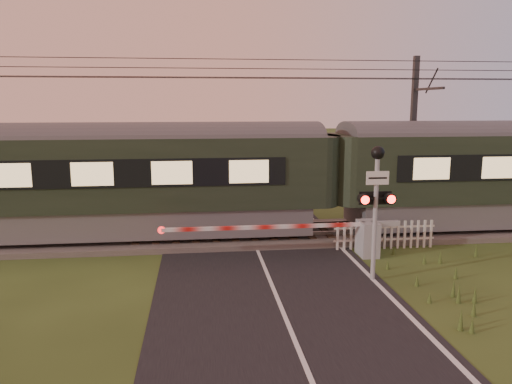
{
  "coord_description": "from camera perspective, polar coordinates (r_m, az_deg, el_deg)",
  "views": [
    {
      "loc": [
        -1.85,
        -10.43,
        4.68
      ],
      "look_at": [
        -0.24,
        3.2,
        2.22
      ],
      "focal_mm": 35.0,
      "sensor_mm": 36.0,
      "label": 1
    }
  ],
  "objects": [
    {
      "name": "picket_fence",
      "position": [
        16.72,
        14.5,
        -4.77
      ],
      "size": [
        3.37,
        0.08,
        0.92
      ],
      "color": "silver",
      "rests_on": "ground"
    },
    {
      "name": "track_bed",
      "position": [
        17.65,
        -0.48,
        -4.99
      ],
      "size": [
        140.0,
        3.4,
        0.39
      ],
      "color": "#47423D",
      "rests_on": "ground"
    },
    {
      "name": "train",
      "position": [
        17.74,
        8.53,
        1.84
      ],
      "size": [
        40.02,
        2.76,
        3.72
      ],
      "color": "slate",
      "rests_on": "ground"
    },
    {
      "name": "catenary_mast",
      "position": [
        21.03,
        17.53,
        6.16
      ],
      "size": [
        0.2,
        2.45,
        6.49
      ],
      "color": "#2D2D30",
      "rests_on": "ground"
    },
    {
      "name": "overhead_wires",
      "position": [
        17.06,
        -0.51,
        13.68
      ],
      "size": [
        120.0,
        0.62,
        0.62
      ],
      "color": "black",
      "rests_on": "ground"
    },
    {
      "name": "crossing_signal",
      "position": [
        13.28,
        13.59,
        0.3
      ],
      "size": [
        0.92,
        0.36,
        3.6
      ],
      "color": "gray",
      "rests_on": "ground"
    },
    {
      "name": "ground",
      "position": [
        11.58,
        3.13,
        -13.69
      ],
      "size": [
        160.0,
        160.0,
        0.0
      ],
      "primitive_type": "plane",
      "color": "#2D3C17",
      "rests_on": "ground"
    },
    {
      "name": "boom_gate",
      "position": [
        15.73,
        11.3,
        -5.03
      ],
      "size": [
        7.37,
        0.83,
        1.11
      ],
      "color": "gray",
      "rests_on": "ground"
    },
    {
      "name": "road",
      "position": [
        11.37,
        3.43,
        -14.11
      ],
      "size": [
        6.0,
        140.0,
        0.03
      ],
      "color": "black",
      "rests_on": "ground"
    }
  ]
}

